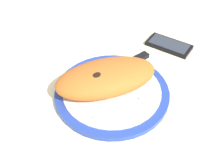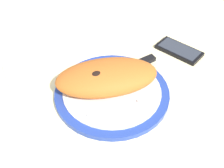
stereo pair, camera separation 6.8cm
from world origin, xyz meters
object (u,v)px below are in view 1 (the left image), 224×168
at_px(fork, 131,104).
at_px(knife, 126,66).
at_px(calzone, 106,78).
at_px(plate, 112,92).
at_px(smartphone, 169,45).

relative_size(fork, knife, 0.72).
height_order(calzone, fork, calzone).
distance_m(plate, calzone, 0.04).
bearing_deg(knife, plate, -144.08).
distance_m(fork, smartphone, 0.27).
xyz_separation_m(fork, knife, (0.06, 0.12, 0.00)).
height_order(plate, fork, fork).
xyz_separation_m(calzone, knife, (0.08, 0.04, -0.03)).
bearing_deg(smartphone, plate, -161.22).
bearing_deg(smartphone, knife, -170.13).
bearing_deg(knife, fork, -117.16).
distance_m(calzone, fork, 0.09).
bearing_deg(fork, calzone, 104.20).
relative_size(plate, calzone, 1.05).
distance_m(calzone, knife, 0.09).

